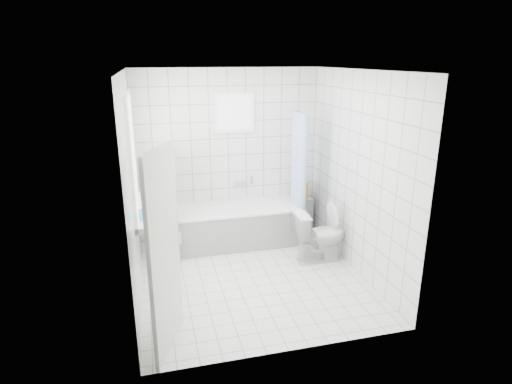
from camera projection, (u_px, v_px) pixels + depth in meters
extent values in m
plane|color=white|center=(252.00, 278.00, 5.56)|extent=(3.00, 3.00, 0.00)
plane|color=white|center=(251.00, 70.00, 4.77)|extent=(3.00, 3.00, 0.00)
cube|color=white|center=(228.00, 155.00, 6.55)|extent=(2.80, 0.02, 2.60)
cube|color=white|center=(292.00, 227.00, 3.78)|extent=(2.80, 0.02, 2.60)
cube|color=white|center=(132.00, 190.00, 4.83)|extent=(0.02, 3.00, 2.60)
cube|color=white|center=(357.00, 174.00, 5.49)|extent=(0.02, 3.00, 2.60)
cube|color=white|center=(134.00, 158.00, 5.03)|extent=(0.01, 0.90, 1.40)
cube|color=white|center=(235.00, 113.00, 6.34)|extent=(0.50, 0.01, 0.50)
cube|color=white|center=(143.00, 217.00, 5.26)|extent=(0.18, 1.02, 0.08)
cube|color=silver|center=(164.00, 253.00, 3.97)|extent=(0.32, 0.76, 2.00)
cube|color=white|center=(239.00, 226.00, 6.53)|extent=(1.86, 0.75, 0.55)
cube|color=white|center=(238.00, 208.00, 6.44)|extent=(1.88, 0.77, 0.03)
cube|color=white|center=(170.00, 203.00, 6.10)|extent=(0.15, 0.85, 1.50)
cube|color=white|center=(299.00, 214.00, 7.02)|extent=(0.40, 0.24, 0.55)
imported|color=white|center=(319.00, 236.00, 5.93)|extent=(0.73, 0.42, 0.74)
cylinder|color=silver|center=(297.00, 110.00, 6.19)|extent=(0.02, 0.80, 0.02)
cube|color=silver|center=(240.00, 183.00, 6.69)|extent=(0.18, 0.06, 0.06)
imported|color=#2FA5D7|center=(143.00, 212.00, 5.05)|extent=(0.11, 0.11, 0.18)
imported|color=white|center=(142.00, 199.00, 5.30)|extent=(0.15, 0.15, 0.32)
imported|color=white|center=(143.00, 209.00, 5.18)|extent=(0.18, 0.18, 0.17)
cylinder|color=gold|center=(306.00, 191.00, 6.84)|extent=(0.06, 0.06, 0.28)
cylinder|color=#18903E|center=(298.00, 194.00, 6.80)|extent=(0.06, 0.06, 0.21)
cylinder|color=#1651B4|center=(303.00, 190.00, 6.91)|extent=(0.06, 0.06, 0.27)
cylinder|color=red|center=(298.00, 192.00, 6.92)|extent=(0.06, 0.06, 0.20)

